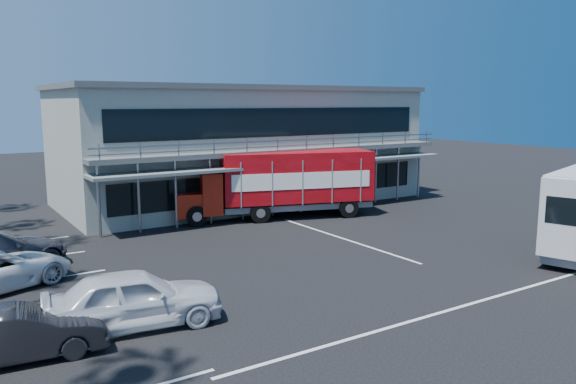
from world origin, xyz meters
TOP-DOWN VIEW (x-y plane):
  - ground at (0.00, 0.00)m, footprint 120.00×120.00m
  - building at (3.00, 14.94)m, footprint 22.40×12.00m
  - red_truck at (2.29, 8.72)m, footprint 11.09×5.56m
  - parked_car_a at (-9.50, -2.00)m, footprint 5.18×2.68m
  - parked_car_b at (-12.50, -2.50)m, footprint 4.17×1.86m

SIDE VIEW (x-z plane):
  - ground at x=0.00m, z-range 0.00..0.00m
  - parked_car_b at x=-12.50m, z-range 0.00..1.33m
  - parked_car_a at x=-9.50m, z-range 0.00..1.68m
  - red_truck at x=2.29m, z-range 0.18..3.83m
  - building at x=3.00m, z-range 0.01..7.31m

